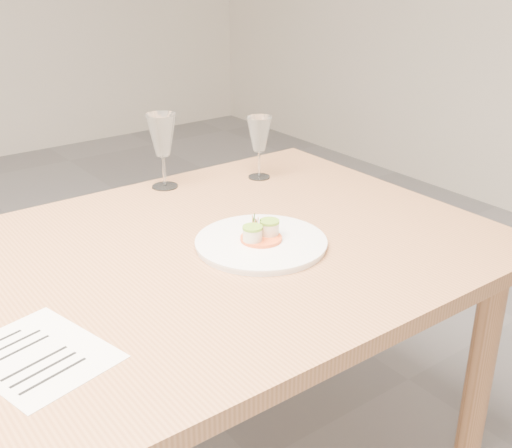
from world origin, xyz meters
TOP-DOWN VIEW (x-y plane):
  - dinner_plate at (0.63, -0.07)m, footprint 0.31×0.31m
  - recipe_sheet at (0.05, -0.19)m, footprint 0.25×0.30m
  - wine_glass_2 at (0.64, 0.42)m, footprint 0.09×0.09m
  - wine_glass_3 at (0.92, 0.32)m, footprint 0.08×0.08m

SIDE VIEW (x-z plane):
  - recipe_sheet at x=0.05m, z-range 0.75..0.75m
  - dinner_plate at x=0.63m, z-range 0.72..0.80m
  - wine_glass_3 at x=0.92m, z-range 0.79..0.98m
  - wine_glass_2 at x=0.64m, z-range 0.79..1.01m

